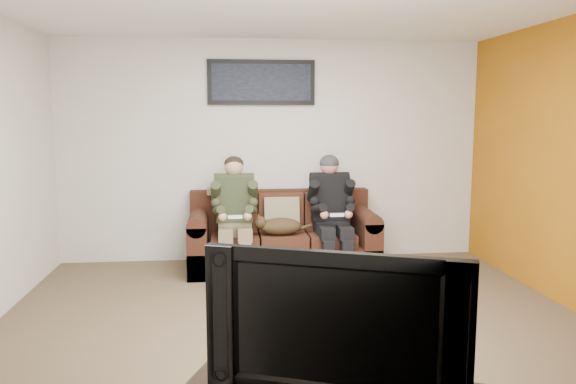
{
  "coord_description": "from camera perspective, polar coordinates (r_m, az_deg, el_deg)",
  "views": [
    {
      "loc": [
        -0.54,
        -4.41,
        1.73
      ],
      "look_at": [
        0.07,
        1.2,
        0.95
      ],
      "focal_mm": 35.0,
      "sensor_mm": 36.0,
      "label": 1
    }
  ],
  "objects": [
    {
      "name": "framed_poster",
      "position": [
        6.65,
        -2.72,
        11.06
      ],
      "size": [
        1.25,
        0.05,
        0.52
      ],
      "color": "black",
      "rests_on": "wall_back"
    },
    {
      "name": "floor",
      "position": [
        4.77,
        0.76,
        -13.41
      ],
      "size": [
        5.0,
        5.0,
        0.0
      ],
      "primitive_type": "plane",
      "color": "brown",
      "rests_on": "ground"
    },
    {
      "name": "person_right",
      "position": [
        6.25,
        4.44,
        -1.51
      ],
      "size": [
        0.51,
        0.86,
        1.28
      ],
      "color": "black",
      "rests_on": "sofa"
    },
    {
      "name": "television",
      "position": [
        2.68,
        5.16,
        -12.65
      ],
      "size": [
        1.17,
        0.58,
        0.69
      ],
      "primitive_type": "imported",
      "rotation": [
        0.0,
        0.0,
        -0.37
      ],
      "color": "black",
      "rests_on": "tv_stand"
    },
    {
      "name": "wall_back",
      "position": [
        6.69,
        -1.57,
        4.19
      ],
      "size": [
        5.0,
        0.0,
        5.0
      ],
      "primitive_type": "plane",
      "rotation": [
        1.57,
        0.0,
        0.0
      ],
      "color": "beige",
      "rests_on": "ground"
    },
    {
      "name": "wall_front",
      "position": [
        2.27,
        7.78,
        -3.17
      ],
      "size": [
        5.0,
        0.0,
        5.0
      ],
      "primitive_type": "plane",
      "rotation": [
        -1.57,
        0.0,
        0.0
      ],
      "color": "beige",
      "rests_on": "ground"
    },
    {
      "name": "person_left",
      "position": [
        6.14,
        -5.44,
        -1.71
      ],
      "size": [
        0.51,
        0.87,
        1.27
      ],
      "color": "#756749",
      "rests_on": "sofa"
    },
    {
      "name": "ceiling",
      "position": [
        4.52,
        0.82,
        18.95
      ],
      "size": [
        5.0,
        5.0,
        0.0
      ],
      "primitive_type": "plane",
      "rotation": [
        3.14,
        0.0,
        0.0
      ],
      "color": "silver",
      "rests_on": "ground"
    },
    {
      "name": "sofa",
      "position": [
        6.42,
        -0.61,
        -4.8
      ],
      "size": [
        2.09,
        0.9,
        0.85
      ],
      "color": "#361910",
      "rests_on": "ground"
    },
    {
      "name": "throw_pillow",
      "position": [
        6.4,
        -0.65,
        -2.23
      ],
      "size": [
        0.4,
        0.19,
        0.39
      ],
      "primitive_type": "cube",
      "rotation": [
        -0.21,
        0.0,
        0.0
      ],
      "color": "#817554",
      "rests_on": "sofa"
    },
    {
      "name": "cat",
      "position": [
        6.16,
        -0.96,
        -3.47
      ],
      "size": [
        0.66,
        0.26,
        0.24
      ],
      "color": "#49351C",
      "rests_on": "sofa"
    },
    {
      "name": "throw_blanket",
      "position": [
        6.55,
        -6.34,
        0.14
      ],
      "size": [
        0.43,
        0.21,
        0.08
      ],
      "primitive_type": "cube",
      "color": "gray",
      "rests_on": "sofa"
    }
  ]
}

